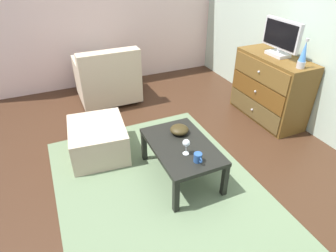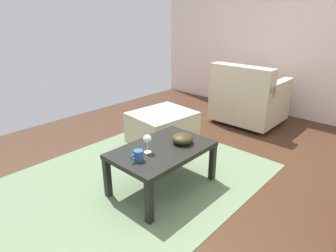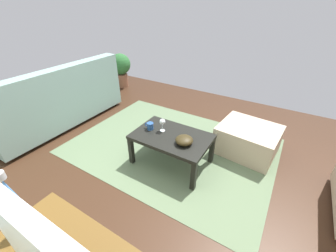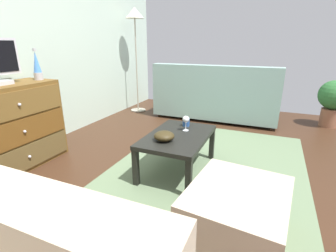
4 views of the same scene
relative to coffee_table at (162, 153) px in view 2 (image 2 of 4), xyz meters
name	(u,v)px [view 2 (image 2 of 4)]	position (x,y,z in m)	size (l,w,h in m)	color
ground_plane	(159,184)	(-0.04, -0.08, -0.37)	(5.92, 4.48, 0.05)	#3C2517
wall_plain_left	(292,22)	(-2.75, -0.08, 1.00)	(0.12, 4.48, 2.68)	beige
area_rug	(128,182)	(0.16, -0.28, -0.34)	(2.60, 1.90, 0.01)	#5F7454
coffee_table	(162,153)	(0.00, 0.00, 0.00)	(0.87, 0.56, 0.39)	black
wine_glass	(147,140)	(0.14, -0.03, 0.17)	(0.07, 0.07, 0.16)	silver
mug	(138,155)	(0.29, 0.02, 0.09)	(0.11, 0.08, 0.08)	#274E8E
bowl_decorative	(182,139)	(-0.19, 0.06, 0.09)	(0.19, 0.19, 0.09)	#322913
armchair	(248,99)	(-2.00, -0.25, 0.01)	(0.80, 0.85, 0.84)	#332319
ottoman	(162,127)	(-0.72, -0.69, -0.16)	(0.70, 0.60, 0.37)	#C1AB92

